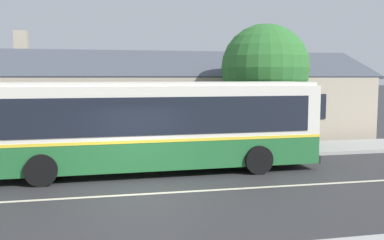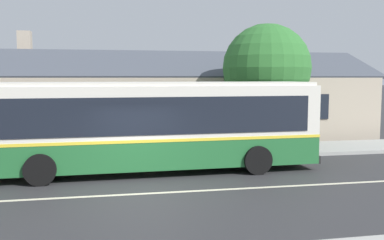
% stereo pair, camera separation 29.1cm
% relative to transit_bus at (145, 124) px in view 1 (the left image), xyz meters
% --- Properties ---
extents(ground_plane, '(300.00, 300.00, 0.00)m').
position_rel_transit_bus_xyz_m(ground_plane, '(-0.36, -2.90, -1.71)').
color(ground_plane, '#2D2D30').
extents(sidewalk_far, '(60.00, 3.00, 0.15)m').
position_rel_transit_bus_xyz_m(sidewalk_far, '(-0.36, 3.10, -1.64)').
color(sidewalk_far, '#9E9E99').
rests_on(sidewalk_far, ground).
extents(lane_divider_stripe, '(60.00, 0.16, 0.01)m').
position_rel_transit_bus_xyz_m(lane_divider_stripe, '(-0.36, -2.90, -1.71)').
color(lane_divider_stripe, beige).
rests_on(lane_divider_stripe, ground).
extents(community_building, '(24.92, 8.14, 5.89)m').
position_rel_transit_bus_xyz_m(community_building, '(0.98, 9.49, 0.07)').
color(community_building, tan).
rests_on(community_building, ground).
extents(transit_bus, '(12.36, 2.96, 3.18)m').
position_rel_transit_bus_xyz_m(transit_bus, '(0.00, 0.00, 0.00)').
color(transit_bus, '#236633').
rests_on(transit_bus, ground).
extents(street_tree_primary, '(4.06, 4.06, 5.81)m').
position_rel_transit_bus_xyz_m(street_tree_primary, '(6.15, 3.90, 1.91)').
color(street_tree_primary, '#4C3828').
rests_on(street_tree_primary, ground).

